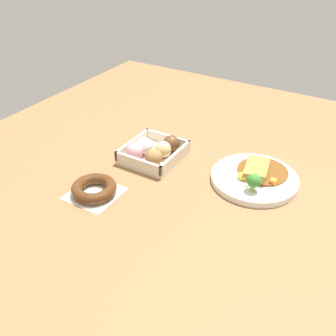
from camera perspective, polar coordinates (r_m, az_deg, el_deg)
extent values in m
plane|color=brown|center=(1.01, 4.71, -3.36)|extent=(1.60, 1.60, 0.00)
cylinder|color=white|center=(1.06, 12.84, -1.58)|extent=(0.24, 0.24, 0.02)
cylinder|color=brown|center=(1.08, 14.04, -0.46)|extent=(0.14, 0.14, 0.01)
cube|color=#A87538|center=(1.06, 13.19, -0.14)|extent=(0.11, 0.08, 0.02)
cylinder|color=white|center=(1.03, 11.15, -1.69)|extent=(0.07, 0.07, 0.00)
ellipsoid|color=yellow|center=(1.03, 11.22, -1.21)|extent=(0.03, 0.03, 0.02)
cylinder|color=#8CB766|center=(1.00, 12.65, -2.88)|extent=(0.01, 0.01, 0.02)
sphere|color=#387A2D|center=(0.99, 12.80, -1.86)|extent=(0.04, 0.04, 0.04)
cube|color=orange|center=(1.03, 15.54, -2.04)|extent=(0.02, 0.02, 0.02)
cube|color=beige|center=(1.14, -2.18, 1.73)|extent=(0.17, 0.16, 0.01)
cube|color=beige|center=(1.07, -4.55, 0.70)|extent=(0.01, 0.16, 0.03)
cube|color=beige|center=(1.19, -0.08, 4.37)|extent=(0.01, 0.16, 0.03)
cube|color=beige|center=(1.10, 1.11, 1.60)|extent=(0.17, 0.01, 0.03)
cube|color=beige|center=(1.17, -5.32, 3.60)|extent=(0.17, 0.01, 0.03)
sphere|color=#9E6B3D|center=(1.08, -2.19, 1.60)|extent=(0.05, 0.05, 0.05)
sphere|color=#DBB77A|center=(1.11, -0.79, 2.81)|extent=(0.05, 0.05, 0.05)
sphere|color=brown|center=(1.14, 0.49, 3.72)|extent=(0.05, 0.05, 0.05)
sphere|color=pink|center=(1.11, -5.02, 2.52)|extent=(0.05, 0.05, 0.05)
sphere|color=silver|center=(1.13, -3.53, 3.32)|extent=(0.05, 0.05, 0.05)
cube|color=white|center=(1.02, -10.98, -3.77)|extent=(0.13, 0.13, 0.00)
torus|color=#4C2B14|center=(1.01, -11.08, -3.03)|extent=(0.12, 0.12, 0.03)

